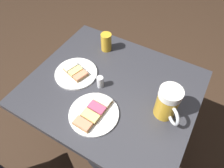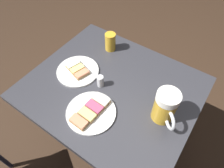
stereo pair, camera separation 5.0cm
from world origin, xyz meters
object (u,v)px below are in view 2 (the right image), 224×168
at_px(salt_shaker, 100,81).
at_px(plate_near, 91,112).
at_px(beer_glass_small, 110,42).
at_px(beer_mug, 165,107).
at_px(plate_far, 78,71).

bearing_deg(salt_shaker, plate_near, 111.72).
distance_m(plate_near, beer_glass_small, 0.44).
bearing_deg(beer_glass_small, plate_near, 113.55).
height_order(plate_near, beer_mug, beer_mug).
distance_m(plate_far, beer_mug, 0.48).
bearing_deg(plate_near, salt_shaker, -68.28).
xyz_separation_m(beer_mug, beer_glass_small, (0.44, -0.24, -0.03)).
height_order(plate_far, salt_shaker, salt_shaker).
xyz_separation_m(plate_near, plate_far, (0.21, -0.16, -0.00)).
height_order(beer_glass_small, salt_shaker, beer_glass_small).
height_order(plate_far, beer_glass_small, beer_glass_small).
bearing_deg(beer_mug, beer_glass_small, -28.18).
xyz_separation_m(plate_far, beer_glass_small, (-0.04, -0.24, 0.04)).
bearing_deg(beer_mug, plate_far, 0.77).
bearing_deg(plate_near, plate_far, -36.33).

